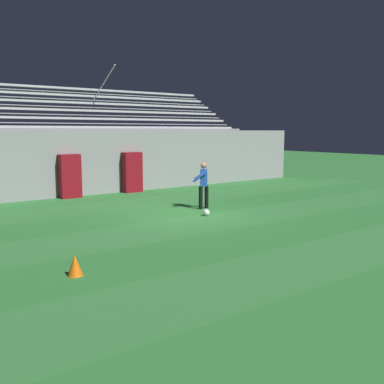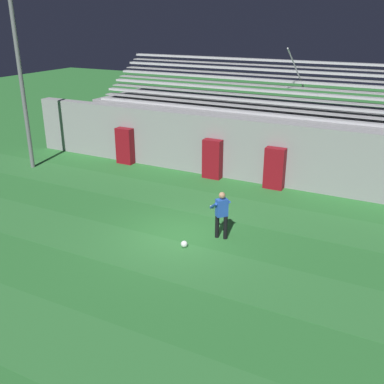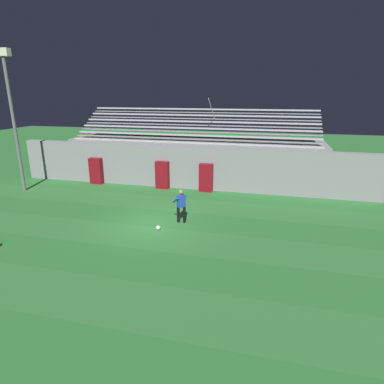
{
  "view_description": "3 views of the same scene",
  "coord_description": "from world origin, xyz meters",
  "px_view_note": "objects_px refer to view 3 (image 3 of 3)",
  "views": [
    {
      "loc": [
        -8.64,
        -11.95,
        2.8
      ],
      "look_at": [
        0.34,
        -0.09,
        0.76
      ],
      "focal_mm": 42.0,
      "sensor_mm": 36.0,
      "label": 1
    },
    {
      "loc": [
        6.72,
        -12.05,
        7.06
      ],
      "look_at": [
        0.05,
        0.92,
        1.32
      ],
      "focal_mm": 42.0,
      "sensor_mm": 36.0,
      "label": 2
    },
    {
      "loc": [
        5.41,
        -13.61,
        6.14
      ],
      "look_at": [
        1.93,
        0.39,
        1.66
      ],
      "focal_mm": 30.0,
      "sensor_mm": 36.0,
      "label": 3
    }
  ],
  "objects_px": {
    "floodlight_pole": "(11,106)",
    "goalkeeper": "(181,204)",
    "padding_pillar_gate_right": "(206,178)",
    "padding_pillar_far_left": "(96,171)",
    "soccer_ball": "(158,228)",
    "padding_pillar_gate_left": "(162,175)"
  },
  "relations": [
    {
      "from": "padding_pillar_gate_right",
      "to": "soccer_ball",
      "type": "height_order",
      "value": "padding_pillar_gate_right"
    },
    {
      "from": "padding_pillar_gate_left",
      "to": "padding_pillar_far_left",
      "type": "distance_m",
      "value": 4.88
    },
    {
      "from": "padding_pillar_gate_left",
      "to": "padding_pillar_gate_right",
      "type": "relative_size",
      "value": 1.0
    },
    {
      "from": "padding_pillar_gate_right",
      "to": "padding_pillar_far_left",
      "type": "xyz_separation_m",
      "value": [
        -7.84,
        0.0,
        0.0
      ]
    },
    {
      "from": "padding_pillar_far_left",
      "to": "goalkeeper",
      "type": "height_order",
      "value": "padding_pillar_far_left"
    },
    {
      "from": "padding_pillar_gate_right",
      "to": "floodlight_pole",
      "type": "bearing_deg",
      "value": -167.05
    },
    {
      "from": "padding_pillar_far_left",
      "to": "padding_pillar_gate_left",
      "type": "bearing_deg",
      "value": 0.0
    },
    {
      "from": "padding_pillar_gate_right",
      "to": "padding_pillar_far_left",
      "type": "distance_m",
      "value": 7.84
    },
    {
      "from": "floodlight_pole",
      "to": "goalkeeper",
      "type": "bearing_deg",
      "value": -13.35
    },
    {
      "from": "padding_pillar_gate_right",
      "to": "soccer_ball",
      "type": "relative_size",
      "value": 8.28
    },
    {
      "from": "padding_pillar_gate_left",
      "to": "goalkeeper",
      "type": "distance_m",
      "value": 6.08
    },
    {
      "from": "goalkeeper",
      "to": "soccer_ball",
      "type": "xyz_separation_m",
      "value": [
        -0.8,
        -1.17,
        -0.84
      ]
    },
    {
      "from": "floodlight_pole",
      "to": "soccer_ball",
      "type": "distance_m",
      "value": 12.51
    },
    {
      "from": "padding_pillar_gate_left",
      "to": "padding_pillar_gate_right",
      "type": "bearing_deg",
      "value": 0.0
    },
    {
      "from": "soccer_ball",
      "to": "goalkeeper",
      "type": "bearing_deg",
      "value": 55.74
    },
    {
      "from": "padding_pillar_gate_right",
      "to": "soccer_ball",
      "type": "xyz_separation_m",
      "value": [
        -0.94,
        -6.55,
        -0.8
      ]
    },
    {
      "from": "goalkeeper",
      "to": "padding_pillar_far_left",
      "type": "bearing_deg",
      "value": 145.02
    },
    {
      "from": "padding_pillar_gate_right",
      "to": "soccer_ball",
      "type": "bearing_deg",
      "value": -98.14
    },
    {
      "from": "padding_pillar_gate_left",
      "to": "padding_pillar_gate_right",
      "type": "height_order",
      "value": "same"
    },
    {
      "from": "padding_pillar_gate_left",
      "to": "padding_pillar_gate_right",
      "type": "xyz_separation_m",
      "value": [
        2.96,
        0.0,
        0.0
      ]
    },
    {
      "from": "padding_pillar_far_left",
      "to": "goalkeeper",
      "type": "bearing_deg",
      "value": -34.98
    },
    {
      "from": "padding_pillar_far_left",
      "to": "soccer_ball",
      "type": "bearing_deg",
      "value": -43.52
    }
  ]
}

